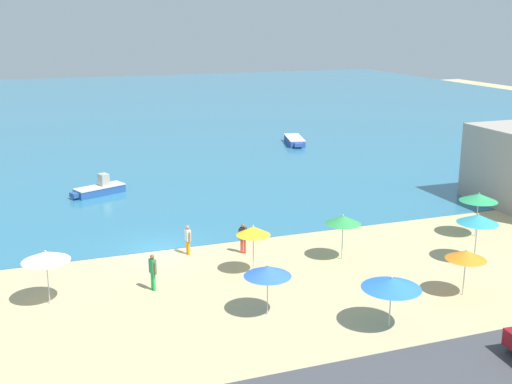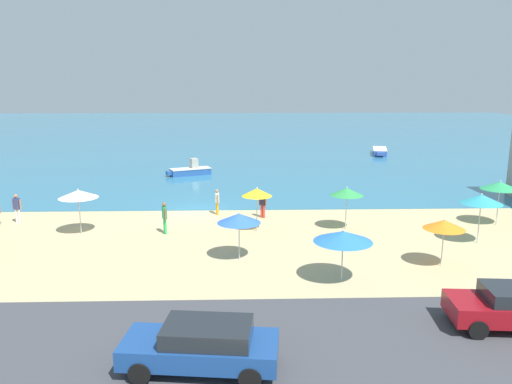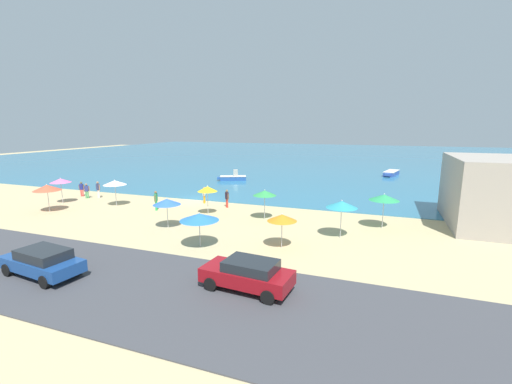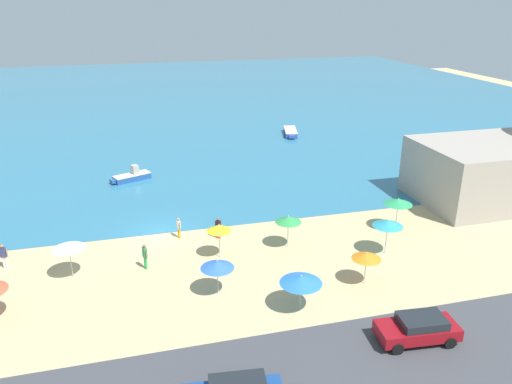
# 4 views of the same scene
# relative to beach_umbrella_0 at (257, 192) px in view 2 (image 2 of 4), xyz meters

# --- Properties ---
(ground_plane) EXTENTS (160.00, 160.00, 0.00)m
(ground_plane) POSITION_rel_beach_umbrella_0_xyz_m (-3.81, 4.80, -2.25)
(ground_plane) COLOR tan
(sea) EXTENTS (150.00, 110.00, 0.05)m
(sea) POSITION_rel_beach_umbrella_0_xyz_m (-3.81, 59.80, -2.23)
(sea) COLOR teal
(sea) RESTS_ON ground_plane
(coastal_road) EXTENTS (80.00, 8.00, 0.06)m
(coastal_road) POSITION_rel_beach_umbrella_0_xyz_m (-3.81, -13.20, -2.22)
(coastal_road) COLOR #404146
(coastal_road) RESTS_ON ground_plane
(beach_umbrella_0) EXTENTS (1.71, 1.71, 2.55)m
(beach_umbrella_0) POSITION_rel_beach_umbrella_0_xyz_m (0.00, 0.00, 0.00)
(beach_umbrella_0) COLOR #B2B2B7
(beach_umbrella_0) RESTS_ON ground_plane
(beach_umbrella_1) EXTENTS (2.13, 2.13, 2.65)m
(beach_umbrella_1) POSITION_rel_beach_umbrella_0_xyz_m (11.49, -2.42, 0.09)
(beach_umbrella_1) COLOR #B2B2B7
(beach_umbrella_1) RESTS_ON ground_plane
(beach_umbrella_2) EXTENTS (2.14, 2.14, 2.55)m
(beach_umbrella_2) POSITION_rel_beach_umbrella_0_xyz_m (-9.78, -0.17, 0.01)
(beach_umbrella_2) COLOR #B2B2B7
(beach_umbrella_2) RESTS_ON ground_plane
(beach_umbrella_3) EXTENTS (2.47, 2.47, 2.26)m
(beach_umbrella_3) POSITION_rel_beach_umbrella_0_xyz_m (3.34, -7.35, -0.29)
(beach_umbrella_3) COLOR #B2B2B7
(beach_umbrella_3) RESTS_ON ground_plane
(beach_umbrella_5) EXTENTS (1.90, 1.90, 2.49)m
(beach_umbrella_5) POSITION_rel_beach_umbrella_0_xyz_m (5.08, 0.25, -0.06)
(beach_umbrella_5) COLOR #B2B2B7
(beach_umbrella_5) RESTS_ON ground_plane
(beach_umbrella_6) EXTENTS (1.86, 1.86, 2.24)m
(beach_umbrella_6) POSITION_rel_beach_umbrella_0_xyz_m (8.25, -5.72, -0.29)
(beach_umbrella_6) COLOR #B2B2B7
(beach_umbrella_6) RESTS_ON ground_plane
(beach_umbrella_7) EXTENTS (2.18, 2.18, 2.66)m
(beach_umbrella_7) POSITION_rel_beach_umbrella_0_xyz_m (14.18, 0.90, 0.11)
(beach_umbrella_7) COLOR #B2B2B7
(beach_umbrella_7) RESTS_ON ground_plane
(beach_umbrella_8) EXTENTS (2.05, 2.05, 2.31)m
(beach_umbrella_8) POSITION_rel_beach_umbrella_0_xyz_m (-0.98, -4.53, -0.25)
(beach_umbrella_8) COLOR #B2B2B7
(beach_umbrella_8) RESTS_ON ground_plane
(bather_0) EXTENTS (0.56, 0.29, 1.77)m
(bather_0) POSITION_rel_beach_umbrella_0_xyz_m (-14.21, 2.13, -1.26)
(bather_0) COLOR #F9DED1
(bather_0) RESTS_ON ground_plane
(bather_1) EXTENTS (0.46, 0.40, 1.70)m
(bather_1) POSITION_rel_beach_umbrella_0_xyz_m (0.46, 2.91, -1.30)
(bather_1) COLOR red
(bather_1) RESTS_ON ground_plane
(bather_3) EXTENTS (0.33, 0.54, 1.79)m
(bather_3) POSITION_rel_beach_umbrella_0_xyz_m (-5.11, -0.31, -1.25)
(bather_3) COLOR green
(bather_3) RESTS_ON ground_plane
(bather_5) EXTENTS (0.29, 0.56, 1.64)m
(bather_5) POSITION_rel_beach_umbrella_0_xyz_m (-2.40, 3.76, -1.33)
(bather_5) COLOR orange
(bather_5) RESTS_ON ground_plane
(parked_car_1) EXTENTS (4.65, 2.34, 1.42)m
(parked_car_1) POSITION_rel_beach_umbrella_0_xyz_m (-2.02, -13.93, -1.44)
(parked_car_1) COLOR navy
(parked_car_1) RESTS_ON coastal_road
(skiff_nearshore) EXTENTS (2.54, 4.97, 0.70)m
(skiff_nearshore) POSITION_rel_beach_umbrella_0_xyz_m (15.37, 30.42, -1.85)
(skiff_nearshore) COLOR #3555A4
(skiff_nearshore) RESTS_ON sea
(skiff_offshore) EXTENTS (4.07, 2.58, 1.48)m
(skiff_offshore) POSITION_rel_beach_umbrella_0_xyz_m (-5.47, 17.64, -1.80)
(skiff_offshore) COLOR #275399
(skiff_offshore) RESTS_ON sea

